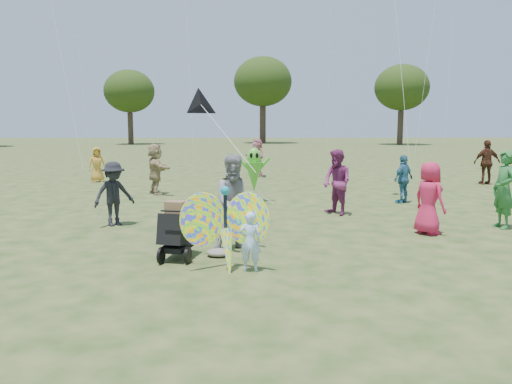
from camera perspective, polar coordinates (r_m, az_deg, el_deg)
The scene contains 18 objects.
ground at distance 9.00m, azimuth 1.53°, elevation -8.27°, with size 160.00×160.00×0.00m, color #51592B.
child_girl at distance 8.47m, azimuth -0.68°, elevation -5.69°, with size 0.37×0.25×1.03m, color #B4D7FF.
adult_man at distance 9.82m, azimuth -2.33°, elevation -1.23°, with size 0.92×0.72×1.90m, color gray.
grey_bag at distance 9.53m, azimuth -4.29°, elevation -6.90°, with size 0.46×0.38×0.15m, color gray.
crowd_a at distance 11.91m, azimuth 19.17°, elevation -0.67°, with size 0.81×0.52×1.65m, color #C82048.
crowd_b at distance 12.67m, azimuth -15.94°, elevation -0.21°, with size 1.02×0.58×1.57m, color black.
crowd_c at distance 16.40m, azimuth 16.50°, elevation 1.44°, with size 0.89×0.37×1.52m, color teal.
crowd_d at distance 18.01m, azimuth -11.41°, elevation 2.61°, with size 1.67×0.53×1.80m, color tan.
crowd_e at distance 13.81m, azimuth 9.24°, elevation 1.10°, with size 0.87×0.68×1.80m, color #7F2A62.
crowd_f at distance 13.26m, azimuth 26.47°, elevation 0.24°, with size 0.68×0.45×1.86m, color #296F31.
crowd_g at distance 22.46m, azimuth -17.71°, elevation 3.01°, with size 0.73×0.48×1.50m, color gold.
crowd_h at distance 22.58m, azimuth 24.88°, elevation 3.10°, with size 1.07×0.45×1.83m, color #432216.
crowd_j at distance 23.74m, azimuth 0.13°, elevation 3.97°, with size 1.66×0.53×1.79m, color #C16E80.
jogging_stroller at distance 9.39m, azimuth -9.02°, elevation -3.82°, with size 0.66×1.11×1.09m.
butterfly_kite at distance 8.48m, azimuth -3.43°, elevation -4.29°, with size 1.74×0.75×1.66m.
delta_kite_rig at distance 11.79m, azimuth -6.29°, elevation 9.87°, with size 1.69×2.29×1.82m.
alien_kite at distance 15.90m, azimuth -0.23°, elevation 2.33°, with size 1.12×0.69×1.74m.
tree_line at distance 53.96m, azimuth 3.02°, elevation 12.47°, with size 91.78×33.60×10.79m.
Camera 1 is at (-0.45, -8.63, 2.50)m, focal length 35.00 mm.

